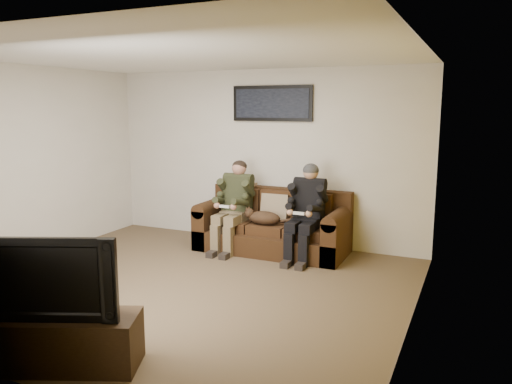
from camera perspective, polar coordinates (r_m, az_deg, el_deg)
The scene contains 16 objects.
floor at distance 5.92m, azimuth -8.12°, elevation -10.68°, with size 5.00×5.00×0.00m, color brown.
ceiling at distance 5.57m, azimuth -8.78°, elevation 15.25°, with size 5.00×5.00×0.00m, color silver.
wall_back at distance 7.58m, azimuth 0.80°, elevation 4.03°, with size 5.00×5.00×0.00m, color beige.
wall_front at distance 3.93m, azimuth -26.44°, elevation -2.36°, with size 5.00×5.00×0.00m, color beige.
wall_left at distance 7.25m, azimuth -25.33°, elevation 2.84°, with size 4.50×4.50×0.00m, color beige.
wall_right at distance 4.75m, azimuth 17.87°, elevation 0.13°, with size 4.50×4.50×0.00m, color beige.
accent_wall_right at distance 4.75m, azimuth 17.75°, elevation 0.14°, with size 4.50×4.50×0.00m, color #BB9512.
sofa at distance 7.22m, azimuth 2.05°, elevation -4.10°, with size 2.13×0.92×0.87m.
throw_pillow at distance 7.19m, azimuth 2.19°, elevation -1.78°, with size 0.41×0.12×0.39m, color #947E61.
throw_blanket at distance 7.61m, azimuth -1.65°, elevation 0.78°, with size 0.44×0.21×0.08m, color tan.
person_left at distance 7.20m, azimuth -2.50°, elevation -0.97°, with size 0.51×0.87×1.28m.
person_right at distance 6.78m, azimuth 5.79°, elevation -1.65°, with size 0.51×0.86×1.29m.
cat at distance 6.98m, azimuth 0.81°, elevation -2.91°, with size 0.66×0.26×0.24m.
framed_poster at distance 7.44m, azimuth 1.84°, elevation 10.09°, with size 1.25×0.05×0.52m.
tv_stand at distance 4.44m, azimuth -22.20°, elevation -15.49°, with size 1.36×0.44×0.43m, color black.
television at distance 4.25m, azimuth -22.68°, elevation -8.78°, with size 1.15×0.15×0.66m, color black.
Camera 1 is at (3.01, -4.66, 2.05)m, focal length 35.00 mm.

